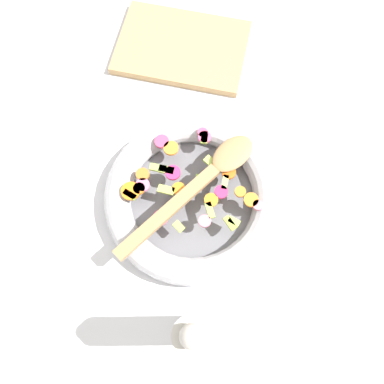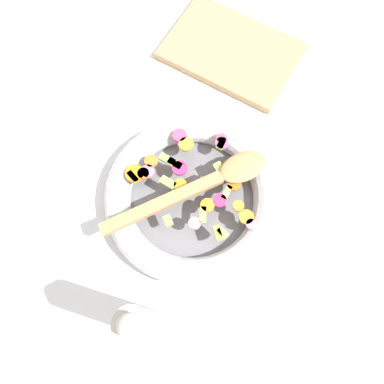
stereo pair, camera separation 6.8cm
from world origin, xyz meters
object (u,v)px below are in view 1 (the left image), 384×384
wooden_spoon (201,182)px  skillet (192,197)px  pepper_mill (192,333)px  cutting_board (182,47)px

wooden_spoon → skillet: bearing=55.7°
pepper_mill → cutting_board: size_ratio=0.88×
pepper_mill → cutting_board: bearing=-75.6°
skillet → wooden_spoon: bearing=-124.3°
skillet → wooden_spoon: (-0.01, -0.02, 0.04)m
skillet → cutting_board: skillet is taller
skillet → wooden_spoon: size_ratio=1.15×
pepper_mill → skillet: bearing=-77.8°
wooden_spoon → pepper_mill: (-0.04, 0.25, 0.05)m
skillet → pepper_mill: 0.25m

